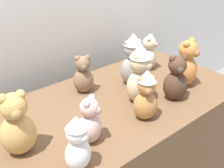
# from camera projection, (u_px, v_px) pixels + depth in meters

# --- Properties ---
(display_table) EXTENTS (1.67, 0.85, 0.75)m
(display_table) POSITION_uv_depth(u_px,v_px,m) (112.00, 152.00, 1.85)
(display_table) COLOR brown
(display_table) RESTS_ON ground_plane
(teddy_bear_blush) EXTENTS (0.16, 0.15, 0.24)m
(teddy_bear_blush) POSITION_uv_depth(u_px,v_px,m) (90.00, 121.00, 1.31)
(teddy_bear_blush) COLOR beige
(teddy_bear_blush) RESTS_ON display_table
(teddy_bear_cream) EXTENTS (0.17, 0.16, 0.25)m
(teddy_bear_cream) POSITION_uv_depth(u_px,v_px,m) (149.00, 54.00, 2.04)
(teddy_bear_cream) COLOR beige
(teddy_bear_cream) RESTS_ON display_table
(teddy_bear_sand) EXTENTS (0.19, 0.17, 0.35)m
(teddy_bear_sand) POSITION_uv_depth(u_px,v_px,m) (140.00, 74.00, 1.61)
(teddy_bear_sand) COLOR #CCB78E
(teddy_bear_sand) RESTS_ON display_table
(teddy_bear_honey) EXTENTS (0.18, 0.16, 0.31)m
(teddy_bear_honey) POSITION_uv_depth(u_px,v_px,m) (17.00, 126.00, 1.23)
(teddy_bear_honey) COLOR tan
(teddy_bear_honey) RESTS_ON display_table
(teddy_bear_ginger) EXTENTS (0.18, 0.16, 0.31)m
(teddy_bear_ginger) POSITION_uv_depth(u_px,v_px,m) (187.00, 64.00, 1.80)
(teddy_bear_ginger) COLOR #D17F3D
(teddy_bear_ginger) RESTS_ON display_table
(teddy_bear_snow) EXTENTS (0.14, 0.12, 0.26)m
(teddy_bear_snow) POSITION_uv_depth(u_px,v_px,m) (77.00, 144.00, 1.15)
(teddy_bear_snow) COLOR white
(teddy_bear_snow) RESTS_ON display_table
(teddy_bear_mocha) EXTENTS (0.16, 0.15, 0.24)m
(teddy_bear_mocha) POSITION_uv_depth(u_px,v_px,m) (83.00, 75.00, 1.74)
(teddy_bear_mocha) COLOR #7F6047
(teddy_bear_mocha) RESTS_ON display_table
(teddy_bear_cocoa) EXTENTS (0.19, 0.18, 0.28)m
(teddy_bear_cocoa) POSITION_uv_depth(u_px,v_px,m) (176.00, 79.00, 1.65)
(teddy_bear_cocoa) COLOR #4C3323
(teddy_bear_cocoa) RESTS_ON display_table
(teddy_bear_caramel) EXTENTS (0.17, 0.16, 0.28)m
(teddy_bear_caramel) POSITION_uv_depth(u_px,v_px,m) (146.00, 96.00, 1.47)
(teddy_bear_caramel) COLOR #B27A42
(teddy_bear_caramel) RESTS_ON display_table
(teddy_bear_ash) EXTENTS (0.20, 0.19, 0.34)m
(teddy_bear_ash) POSITION_uv_depth(u_px,v_px,m) (133.00, 60.00, 1.81)
(teddy_bear_ash) COLOR gray
(teddy_bear_ash) RESTS_ON display_table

